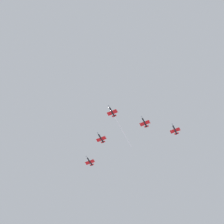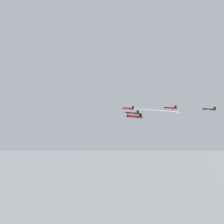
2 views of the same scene
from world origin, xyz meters
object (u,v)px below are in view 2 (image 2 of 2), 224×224
at_px(jet_port_inner, 132,113).
at_px(jet_starboard_outer, 209,109).
at_px(jet_lead, 141,109).
at_px(jet_port_outer, 134,117).
at_px(jet_starboard_inner, 170,108).

xyz_separation_m(jet_port_inner, jet_starboard_outer, (-42.58, 32.72, -0.22)).
distance_m(jet_lead, jet_port_inner, 18.92).
xyz_separation_m(jet_lead, jet_port_outer, (40.39, 10.13, 0.55)).
height_order(jet_port_outer, jet_starboard_outer, jet_port_outer).
height_order(jet_port_inner, jet_starboard_inner, jet_starboard_inner).
distance_m(jet_starboard_inner, jet_starboard_outer, 23.21).
distance_m(jet_port_inner, jet_port_outer, 23.21).
distance_m(jet_lead, jet_starboard_outer, 41.65).
height_order(jet_lead, jet_port_inner, jet_lead).
xyz_separation_m(jet_port_outer, jet_starboard_outer, (-64.11, 24.10, -1.09)).
xyz_separation_m(jet_port_inner, jet_starboard_inner, (-32.06, 12.05, 0.65)).
xyz_separation_m(jet_starboard_inner, jet_starboard_outer, (-10.52, 20.67, -0.87)).
relative_size(jet_port_inner, jet_starboard_inner, 1.00).
bearing_deg(jet_starboard_outer, jet_lead, 145.32).
relative_size(jet_port_outer, jet_starboard_outer, 1.00).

